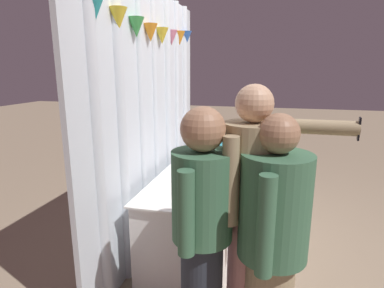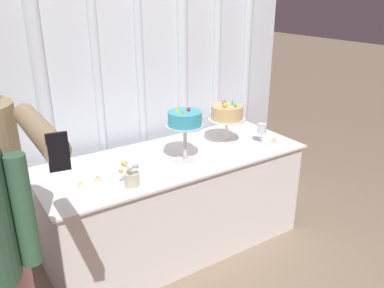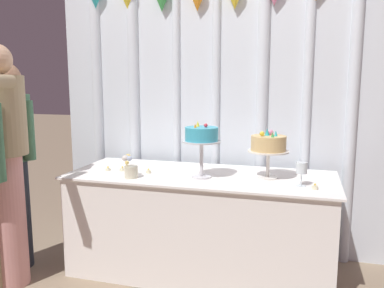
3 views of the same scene
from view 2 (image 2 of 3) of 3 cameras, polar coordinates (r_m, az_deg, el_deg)
ground_plane at (r=3.14m, az=-1.39°, el=-15.17°), size 24.00×24.00×0.00m
draped_curtain at (r=3.09m, az=-7.84°, el=10.28°), size 2.76×0.15×2.48m
cake_table at (r=3.01m, az=-2.48°, el=-8.42°), size 1.93×0.76×0.75m
cake_display_nearleft at (r=2.67m, az=-1.04°, el=3.30°), size 0.27×0.27×0.40m
cake_display_nearright at (r=3.02m, az=5.05°, el=4.34°), size 0.28×0.28×0.35m
wine_glass at (r=3.09m, az=10.04°, el=2.16°), size 0.07×0.07×0.16m
flower_vase at (r=2.43m, az=-8.78°, el=-4.62°), size 0.11×0.12×0.17m
tealight_far_left at (r=2.51m, az=-15.80°, el=-5.69°), size 0.04×0.04×0.03m
tealight_near_left at (r=2.55m, az=-13.45°, el=-4.94°), size 0.04×0.04×0.04m
tealight_near_right at (r=2.61m, az=-8.89°, el=-3.96°), size 0.04×0.04×0.04m
tealight_far_right at (r=3.15m, az=11.72°, el=0.41°), size 0.04×0.04×0.04m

